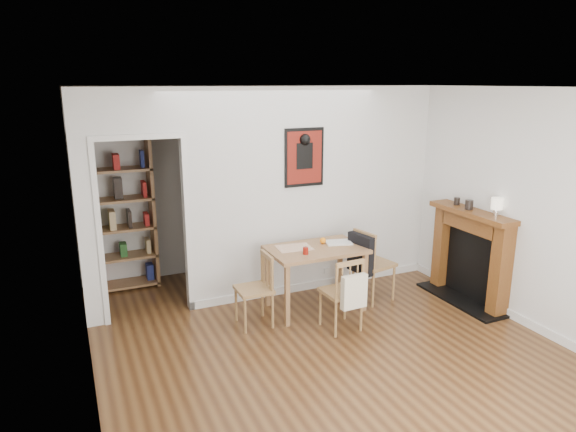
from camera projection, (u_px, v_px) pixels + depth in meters
name	position (u px, v px, depth m)	size (l,w,h in m)	color
ground	(323.00, 342.00, 5.38)	(5.20, 5.20, 0.00)	brown
room_shell	(281.00, 196.00, 6.28)	(5.20, 5.20, 5.20)	silver
dining_table	(316.00, 255.00, 6.03)	(1.12, 0.71, 0.76)	#906543
chair_left	(254.00, 290.00, 5.67)	(0.42, 0.42, 0.83)	#936944
chair_right	(373.00, 264.00, 6.33)	(0.59, 0.54, 0.92)	#936944
chair_front	(342.00, 292.00, 5.58)	(0.44, 0.50, 0.84)	#936944
bookshelf	(120.00, 214.00, 6.59)	(0.85, 0.34, 2.02)	#906543
fireplace	(471.00, 253.00, 6.29)	(0.45, 1.25, 1.16)	brown
red_glass	(306.00, 251.00, 5.78)	(0.06, 0.06, 0.08)	maroon
orange_fruit	(323.00, 241.00, 6.16)	(0.07, 0.07, 0.07)	orange
placemat	(294.00, 248.00, 6.01)	(0.40, 0.30, 0.00)	beige
notebook	(338.00, 242.00, 6.19)	(0.31, 0.22, 0.02)	silver
mantel_lamp	(497.00, 205.00, 5.85)	(0.13, 0.13, 0.21)	silver
ceramic_jar_a	(469.00, 205.00, 6.15)	(0.10, 0.10, 0.12)	black
ceramic_jar_b	(457.00, 201.00, 6.39)	(0.07, 0.07, 0.09)	black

